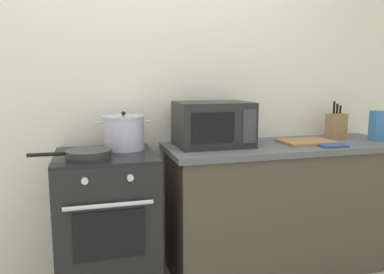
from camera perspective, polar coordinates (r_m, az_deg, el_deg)
back_wall at (r=2.80m, az=-0.19°, el=6.28°), size 4.40×0.10×2.50m
lower_cabinet_right at (r=2.86m, az=13.63°, el=-10.50°), size 1.64×0.56×0.88m
countertop_right at (r=2.74m, az=13.98°, el=-1.40°), size 1.70×0.60×0.04m
stove at (r=2.50m, az=-12.69°, el=-12.85°), size 0.60×0.64×0.92m
stock_pot at (r=2.48m, az=-10.24°, el=0.69°), size 0.35×0.27×0.25m
frying_pan at (r=2.26m, az=-15.49°, el=-2.50°), size 0.46×0.26×0.05m
microwave at (r=2.56m, az=3.21°, el=1.97°), size 0.50×0.37×0.30m
cutting_board at (r=2.80m, az=16.87°, el=-0.70°), size 0.36×0.26×0.02m
knife_block at (r=3.09m, az=20.95°, el=1.64°), size 0.13×0.10×0.28m
pasta_box at (r=3.10m, az=26.14°, el=1.55°), size 0.08×0.08×0.22m
oven_mitt at (r=2.72m, az=20.35°, el=-1.18°), size 0.18×0.14×0.02m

